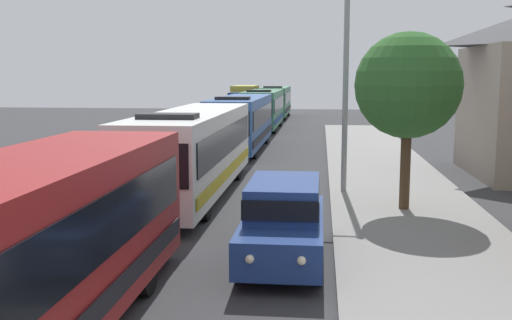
% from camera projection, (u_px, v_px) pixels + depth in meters
% --- Properties ---
extents(bus_lead, '(2.58, 10.78, 3.21)m').
position_uv_depth(bus_lead, '(15.00, 255.00, 9.09)').
color(bus_lead, maroon).
rests_on(bus_lead, ground_plane).
extents(bus_second_in_line, '(2.58, 12.19, 3.21)m').
position_uv_depth(bus_second_in_line, '(194.00, 149.00, 21.84)').
color(bus_second_in_line, silver).
rests_on(bus_second_in_line, ground_plane).
extents(bus_middle, '(2.58, 11.71, 3.21)m').
position_uv_depth(bus_middle, '(242.00, 121.00, 34.93)').
color(bus_middle, '#284C8C').
rests_on(bus_middle, ground_plane).
extents(bus_fourth_in_line, '(2.58, 11.09, 3.21)m').
position_uv_depth(bus_fourth_in_line, '(263.00, 108.00, 47.89)').
color(bus_fourth_in_line, '#33724C').
rests_on(bus_fourth_in_line, ground_plane).
extents(bus_rear, '(2.58, 10.89, 3.21)m').
position_uv_depth(bus_rear, '(275.00, 101.00, 60.70)').
color(bus_rear, '#33724C').
rests_on(bus_rear, ground_plane).
extents(white_suv, '(1.86, 5.03, 1.90)m').
position_uv_depth(white_suv, '(284.00, 218.00, 14.25)').
color(white_suv, navy).
rests_on(white_suv, ground_plane).
extents(box_truck_oncoming, '(2.35, 7.55, 3.15)m').
position_uv_depth(box_truck_oncoming, '(244.00, 100.00, 62.33)').
color(box_truck_oncoming, navy).
rests_on(box_truck_oncoming, ground_plane).
extents(streetlamp_mid, '(4.97, 0.28, 8.16)m').
position_uv_depth(streetlamp_mid, '(346.00, 54.00, 21.51)').
color(streetlamp_mid, gray).
rests_on(streetlamp_mid, sidewalk).
extents(roadside_tree, '(3.28, 3.28, 5.52)m').
position_uv_depth(roadside_tree, '(408.00, 86.00, 18.68)').
color(roadside_tree, '#4C3823').
rests_on(roadside_tree, sidewalk).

